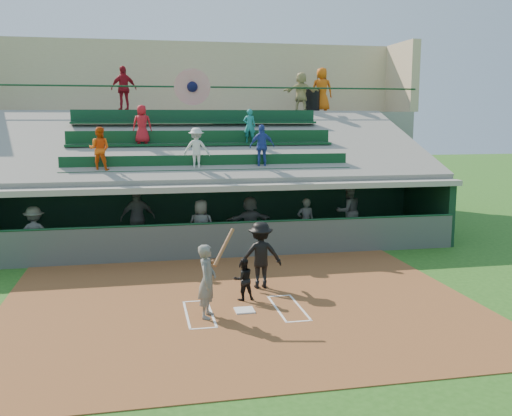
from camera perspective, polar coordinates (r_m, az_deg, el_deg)
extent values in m
plane|color=#245718|center=(13.08, -1.17, -10.33)|extent=(100.00, 100.00, 0.00)
cube|color=brown|center=(13.55, -1.55, -9.60)|extent=(11.00, 9.00, 0.02)
cube|color=white|center=(13.07, -1.17, -10.18)|extent=(0.43, 0.43, 0.03)
cube|color=white|center=(12.97, -4.48, -10.42)|extent=(0.05, 1.80, 0.01)
cube|color=white|center=(13.22, 2.08, -10.01)|extent=(0.05, 1.80, 0.01)
cube|color=white|center=(12.92, -6.94, -10.54)|extent=(0.05, 1.80, 0.01)
cube|color=silver|center=(13.36, 4.41, -9.84)|extent=(0.05, 1.80, 0.01)
cube|color=white|center=(13.79, -6.09, -9.25)|extent=(0.60, 0.05, 0.01)
cube|color=white|center=(14.12, 2.32, -8.77)|extent=(0.60, 0.05, 0.01)
cube|color=white|center=(12.10, -5.27, -11.89)|extent=(0.60, 0.05, 0.01)
cube|color=white|center=(12.47, 4.32, -11.23)|extent=(0.60, 0.05, 0.01)
cube|color=gray|center=(19.51, -4.72, -3.79)|extent=(16.00, 3.50, 0.04)
cube|color=gray|center=(25.82, -6.57, 4.44)|extent=(20.00, 3.00, 4.60)
cube|color=#515651|center=(17.70, -4.07, -3.35)|extent=(16.00, 0.06, 1.10)
cylinder|color=#143F24|center=(17.59, -4.09, -1.54)|extent=(16.00, 0.08, 0.08)
cube|color=black|center=(21.02, -5.33, 0.13)|extent=(16.00, 0.25, 2.20)
cube|color=black|center=(21.72, 16.69, 0.07)|extent=(0.25, 3.50, 2.20)
cube|color=gray|center=(19.15, -4.81, 2.59)|extent=(16.40, 3.90, 0.18)
cube|color=gray|center=(22.73, -5.80, 0.92)|extent=(16.40, 3.50, 2.30)
cube|color=#98978B|center=(24.24, -6.24, 4.15)|extent=(16.40, 0.30, 4.60)
cube|color=gray|center=(20.88, -5.45, 6.55)|extent=(16.40, 6.51, 2.37)
cube|color=#0B3319|center=(18.56, -4.63, 3.78)|extent=(9.40, 0.42, 0.08)
cube|color=#0C361B|center=(18.73, -4.71, 4.63)|extent=(9.40, 0.06, 0.45)
cube|color=#0C381B|center=(20.39, -5.30, 6.35)|extent=(9.40, 0.42, 0.08)
cube|color=#0D3A1C|center=(20.58, -5.37, 7.10)|extent=(9.40, 0.06, 0.45)
cube|color=#0B341B|center=(22.26, -5.86, 8.50)|extent=(9.40, 0.42, 0.08)
cube|color=#0C381F|center=(22.46, -5.92, 9.16)|extent=(9.40, 0.06, 0.45)
imported|color=#E4520D|center=(18.52, -15.39, 5.72)|extent=(0.76, 0.66, 1.36)
imported|color=silver|center=(18.56, -5.97, 5.94)|extent=(0.93, 0.63, 1.33)
imported|color=#263F9A|center=(18.89, 0.61, 6.19)|extent=(0.84, 0.37, 1.42)
imported|color=#B0141D|center=(20.35, -11.32, 8.21)|extent=(0.68, 0.47, 1.34)
imported|color=#1B7A79|center=(20.72, -0.66, 8.21)|extent=(0.50, 0.39, 1.21)
cylinder|color=#143E1F|center=(24.28, -6.40, 11.95)|extent=(20.00, 0.07, 0.07)
cylinder|color=red|center=(24.26, -6.39, 11.95)|extent=(1.50, 0.06, 1.50)
sphere|color=black|center=(24.23, -6.38, 11.96)|extent=(0.44, 0.44, 0.44)
cube|color=tan|center=(27.30, -7.00, 12.87)|extent=(20.00, 0.40, 3.20)
cube|color=tan|center=(28.46, 14.28, 12.50)|extent=(0.40, 3.00, 3.20)
imported|color=#585B56|center=(12.51, -4.90, -7.29)|extent=(0.55, 0.68, 1.62)
cylinder|color=#975E37|center=(12.21, -3.24, -3.94)|extent=(0.56, 0.54, 0.75)
sphere|color=brown|center=(12.41, -4.33, -5.40)|extent=(0.10, 0.10, 0.10)
imported|color=black|center=(13.69, -1.28, -7.13)|extent=(0.55, 0.46, 1.02)
imported|color=black|center=(14.58, 0.45, -4.71)|extent=(1.12, 0.67, 1.71)
cube|color=brown|center=(20.70, -4.61, -2.36)|extent=(14.56, 3.89, 0.45)
imported|color=#5B5D58|center=(18.50, -21.26, -2.40)|extent=(1.09, 0.64, 1.66)
imported|color=#5F625D|center=(19.43, -11.74, -0.99)|extent=(1.21, 0.65, 1.96)
imported|color=#4F524E|center=(18.17, -5.49, -1.88)|extent=(0.98, 0.78, 1.74)
imported|color=#575954|center=(19.14, -0.62, -1.35)|extent=(1.64, 0.73, 1.70)
imported|color=#52544F|center=(19.44, 4.98, -1.36)|extent=(0.62, 0.44, 1.61)
imported|color=#5E615B|center=(20.66, 9.22, -0.32)|extent=(1.05, 0.87, 1.97)
cylinder|color=black|center=(26.36, 5.63, 10.64)|extent=(0.67, 0.67, 1.00)
imported|color=#A2121E|center=(24.96, -13.07, 11.55)|extent=(1.19, 0.82, 1.87)
imported|color=#D95A0C|center=(26.64, 6.59, 11.66)|extent=(1.06, 0.78, 1.98)
imported|color=tan|center=(25.35, 4.53, 11.50)|extent=(1.64, 0.90, 1.69)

